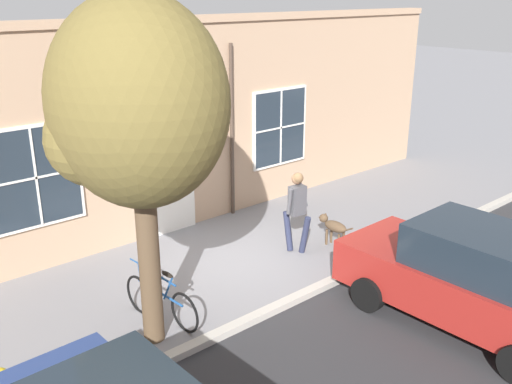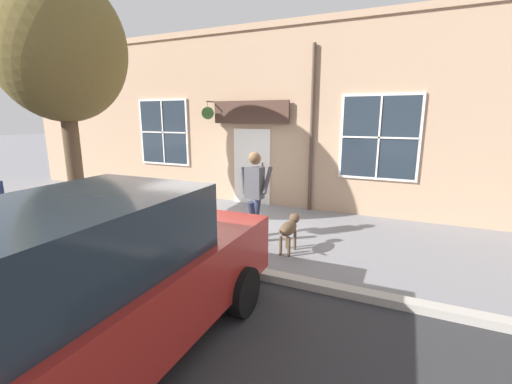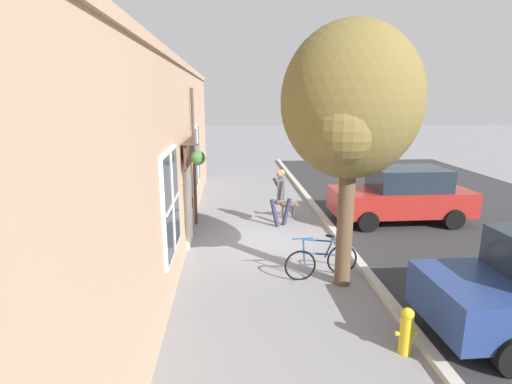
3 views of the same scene
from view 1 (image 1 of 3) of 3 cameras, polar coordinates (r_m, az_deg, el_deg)
The scene contains 7 objects.
ground_plane at distance 12.02m, azimuth -1.54°, elevation -6.66°, with size 90.00×90.00×0.00m, color gray.
storefront_facade at distance 13.01m, azimuth -8.27°, elevation 6.43°, with size 0.95×18.00×4.79m.
pedestrian_walking at distance 11.94m, azimuth 4.12°, elevation -1.22°, with size 0.71×0.58×1.78m.
dog_on_leash at distance 12.55m, azimuth 7.74°, elevation -3.40°, with size 0.99×0.27×0.67m.
street_tree_by_curb at distance 8.20m, azimuth -12.15°, elevation 8.17°, with size 2.75×2.49×5.35m.
leaning_bicycle at distance 9.87m, azimuth -9.51°, elevation -10.68°, with size 1.71×0.37×1.00m.
parked_car_mid_block at distance 10.03m, azimuth 20.81°, elevation -8.01°, with size 4.33×2.00×1.75m.
Camera 1 is at (8.35, -6.83, 5.30)m, focal length 40.00 mm.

